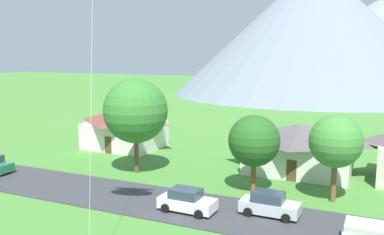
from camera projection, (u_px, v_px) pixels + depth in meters
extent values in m
cube|color=#38383D|center=(212.00, 211.00, 30.99)|extent=(160.00, 6.82, 0.08)
cone|color=slate|center=(314.00, 29.00, 119.06)|extent=(79.12, 79.12, 36.90)
cube|color=silver|center=(299.00, 157.00, 41.06)|extent=(9.81, 6.67, 3.10)
pyramid|color=#564C51|center=(299.00, 133.00, 40.70)|extent=(10.59, 7.21, 1.70)
cube|color=brown|center=(291.00, 171.00, 38.13)|extent=(0.90, 0.06, 2.00)
cube|color=silver|center=(125.00, 135.00, 51.89)|extent=(8.62, 6.97, 3.20)
pyramid|color=brown|center=(124.00, 115.00, 51.51)|extent=(9.31, 7.53, 1.76)
cube|color=brown|center=(108.00, 145.00, 48.83)|extent=(0.90, 0.06, 2.00)
cylinder|color=brown|center=(136.00, 154.00, 40.85)|extent=(0.44, 0.44, 3.77)
sphere|color=#33752D|center=(135.00, 111.00, 40.21)|extent=(6.24, 6.24, 6.24)
cylinder|color=brown|center=(253.00, 176.00, 35.21)|extent=(0.44, 0.44, 2.77)
sphere|color=#23561E|center=(254.00, 141.00, 34.76)|extent=(4.32, 4.32, 4.32)
cylinder|color=brown|center=(334.00, 181.00, 32.83)|extent=(0.44, 0.44, 3.30)
sphere|color=#3D7F33|center=(336.00, 141.00, 32.35)|extent=(4.12, 4.12, 4.12)
cube|color=white|center=(187.00, 203.00, 30.74)|extent=(4.24, 1.91, 0.80)
cube|color=#2D3847|center=(186.00, 193.00, 30.70)|extent=(2.24, 1.64, 0.68)
cylinder|color=black|center=(209.00, 206.00, 31.01)|extent=(0.65, 0.26, 0.64)
cylinder|color=black|center=(199.00, 214.00, 29.38)|extent=(0.65, 0.26, 0.64)
cylinder|color=black|center=(177.00, 200.00, 32.19)|extent=(0.65, 0.26, 0.64)
cylinder|color=black|center=(165.00, 208.00, 30.56)|extent=(0.65, 0.26, 0.64)
cylinder|color=black|center=(10.00, 168.00, 41.13)|extent=(0.65, 0.26, 0.64)
cube|color=#B7BCC1|center=(270.00, 207.00, 30.02)|extent=(4.22, 1.84, 0.80)
cube|color=#2D3847|center=(268.00, 197.00, 29.97)|extent=(2.21, 1.60, 0.68)
cylinder|color=black|center=(291.00, 209.00, 30.31)|extent=(0.64, 0.25, 0.64)
cylinder|color=black|center=(286.00, 218.00, 28.67)|extent=(0.64, 0.25, 0.64)
cylinder|color=black|center=(255.00, 204.00, 31.45)|extent=(0.64, 0.25, 0.64)
cylinder|color=black|center=(248.00, 212.00, 29.80)|extent=(0.64, 0.25, 0.64)
cube|color=#B7B7B7|center=(369.00, 227.00, 24.88)|extent=(2.72, 1.99, 0.36)
cylinder|color=black|center=(359.00, 233.00, 26.16)|extent=(0.76, 0.29, 0.76)
cylinder|color=silver|center=(91.00, 84.00, 20.49)|extent=(0.79, 2.33, 17.03)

